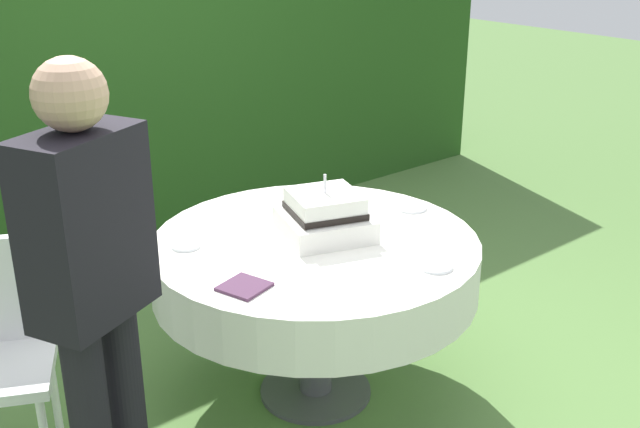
% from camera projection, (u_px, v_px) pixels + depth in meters
% --- Properties ---
extents(ground_plane, '(20.00, 20.00, 0.00)m').
position_uv_depth(ground_plane, '(316.00, 392.00, 3.33)').
color(ground_plane, '#547A3D').
extents(foliage_hedge, '(6.29, 0.67, 2.21)m').
position_uv_depth(foliage_hedge, '(76.00, 63.00, 4.51)').
color(foliage_hedge, '#234C19').
rests_on(foliage_hedge, ground_plane).
extents(cake_table, '(1.31, 1.31, 0.72)m').
position_uv_depth(cake_table, '(315.00, 264.00, 3.10)').
color(cake_table, '#4C4C51').
rests_on(cake_table, ground_plane).
extents(wedding_cake, '(0.43, 0.42, 0.26)m').
position_uv_depth(wedding_cake, '(326.00, 215.00, 3.08)').
color(wedding_cake, white).
rests_on(wedding_cake, cake_table).
extents(serving_plate_near, '(0.12, 0.12, 0.01)m').
position_uv_depth(serving_plate_near, '(186.00, 245.00, 2.99)').
color(serving_plate_near, white).
rests_on(serving_plate_near, cake_table).
extents(serving_plate_far, '(0.12, 0.12, 0.01)m').
position_uv_depth(serving_plate_far, '(436.00, 266.00, 2.81)').
color(serving_plate_far, white).
rests_on(serving_plate_far, cake_table).
extents(serving_plate_left, '(0.13, 0.13, 0.01)m').
position_uv_depth(serving_plate_left, '(411.00, 207.00, 3.37)').
color(serving_plate_left, white).
rests_on(serving_plate_left, cake_table).
extents(napkin_stack, '(0.19, 0.19, 0.01)m').
position_uv_depth(napkin_stack, '(244.00, 287.00, 2.66)').
color(napkin_stack, '#4C2D47').
rests_on(napkin_stack, cake_table).
extents(standing_person, '(0.41, 0.33, 1.60)m').
position_uv_depth(standing_person, '(94.00, 290.00, 2.21)').
color(standing_person, black).
rests_on(standing_person, ground_plane).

